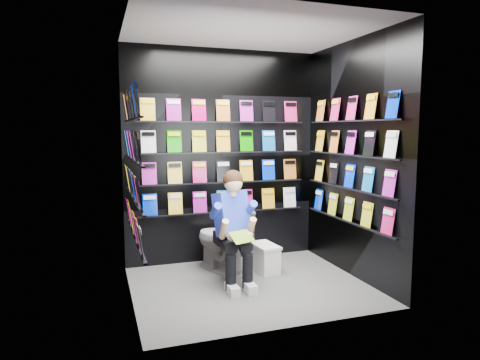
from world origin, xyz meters
name	(u,v)px	position (x,y,z in m)	size (l,w,h in m)	color
floor	(250,286)	(0.00, 0.00, 0.00)	(2.40, 2.40, 0.00)	#5D5D5B
ceiling	(251,30)	(0.00, 0.00, 2.60)	(2.40, 2.40, 0.00)	white
wall_back	(223,156)	(0.00, 1.00, 1.30)	(2.40, 0.04, 2.60)	black
wall_front	(293,171)	(0.00, -1.00, 1.30)	(2.40, 0.04, 2.60)	black
wall_left	(128,165)	(-1.20, 0.00, 1.30)	(0.04, 2.00, 2.60)	black
wall_right	(353,160)	(1.20, 0.00, 1.30)	(0.04, 2.00, 2.60)	black
comics_back	(223,156)	(0.00, 0.97, 1.31)	(2.10, 0.06, 1.37)	#C76927
comics_left	(131,165)	(-1.17, 0.00, 1.31)	(0.06, 1.70, 1.37)	#C76927
comics_right	(350,159)	(1.17, 0.00, 1.31)	(0.06, 1.70, 1.37)	#C76927
toilet	(221,240)	(-0.15, 0.56, 0.37)	(0.42, 0.75, 0.73)	white
longbox	(265,259)	(0.32, 0.38, 0.15)	(0.21, 0.39, 0.29)	silver
longbox_lid	(265,246)	(0.32, 0.38, 0.30)	(0.23, 0.41, 0.03)	silver
reader	(231,214)	(-0.15, 0.18, 0.74)	(0.47, 0.69, 1.27)	blue
held_comic	(242,237)	(-0.15, -0.17, 0.58)	(0.24, 0.01, 0.16)	green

